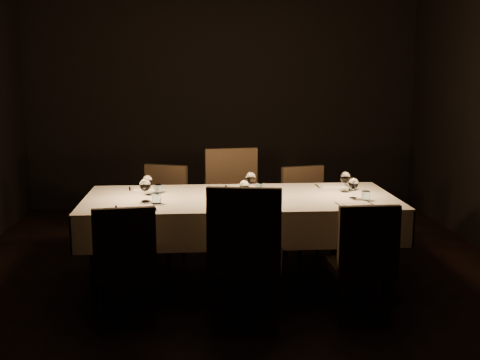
{
  "coord_description": "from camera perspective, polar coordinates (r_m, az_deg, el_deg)",
  "views": [
    {
      "loc": [
        -0.35,
        -4.78,
        1.77
      ],
      "look_at": [
        0.0,
        0.0,
        0.9
      ],
      "focal_mm": 45.0,
      "sensor_mm": 36.0,
      "label": 1
    }
  ],
  "objects": [
    {
      "name": "chair_near_center",
      "position": [
        4.13,
        0.53,
        -6.78
      ],
      "size": [
        0.57,
        0.57,
        1.03
      ],
      "rotation": [
        0.0,
        0.0,
        2.97
      ],
      "color": "black",
      "rests_on": "ground"
    },
    {
      "name": "place_setting_far_center",
      "position": [
        5.1,
        0.97,
        -0.29
      ],
      "size": [
        0.32,
        0.4,
        0.18
      ],
      "rotation": [
        0.0,
        0.0,
        -0.0
      ],
      "color": "silver",
      "rests_on": "dining_table"
    },
    {
      "name": "chair_near_right",
      "position": [
        4.32,
        11.65,
        -7.17
      ],
      "size": [
        0.43,
        0.43,
        0.88
      ],
      "rotation": [
        0.0,
        0.0,
        3.16
      ],
      "color": "black",
      "rests_on": "ground"
    },
    {
      "name": "chair_far_left",
      "position": [
        5.74,
        -7.39,
        -2.62
      ],
      "size": [
        0.55,
        0.55,
        0.89
      ],
      "rotation": [
        0.0,
        0.0,
        -0.38
      ],
      "color": "black",
      "rests_on": "ground"
    },
    {
      "name": "chair_far_center",
      "position": [
        5.67,
        -0.57,
        -1.93
      ],
      "size": [
        0.56,
        0.56,
        1.05
      ],
      "rotation": [
        0.0,
        0.0,
        0.13
      ],
      "color": "black",
      "rests_on": "ground"
    },
    {
      "name": "place_setting_near_center",
      "position": [
        4.67,
        0.57,
        -1.38
      ],
      "size": [
        0.29,
        0.39,
        0.16
      ],
      "rotation": [
        0.0,
        0.0,
        -0.09
      ],
      "color": "silver",
      "rests_on": "dining_table"
    },
    {
      "name": "dining_table",
      "position": [
        4.91,
        0.0,
        -2.45
      ],
      "size": [
        2.52,
        1.12,
        0.76
      ],
      "color": "black",
      "rests_on": "ground"
    },
    {
      "name": "chair_far_right",
      "position": [
        5.74,
        6.3,
        -2.67
      ],
      "size": [
        0.51,
        0.51,
        0.88
      ],
      "rotation": [
        0.0,
        0.0,
        0.24
      ],
      "color": "black",
      "rests_on": "ground"
    },
    {
      "name": "place_setting_far_right",
      "position": [
        5.24,
        9.74,
        -0.2
      ],
      "size": [
        0.31,
        0.4,
        0.17
      ],
      "rotation": [
        0.0,
        0.0,
        0.02
      ],
      "color": "silver",
      "rests_on": "dining_table"
    },
    {
      "name": "place_setting_far_left",
      "position": [
        5.1,
        -8.61,
        -0.48
      ],
      "size": [
        0.31,
        0.39,
        0.17
      ],
      "rotation": [
        0.0,
        0.0,
        0.15
      ],
      "color": "silver",
      "rests_on": "dining_table"
    },
    {
      "name": "room",
      "position": [
        4.8,
        0.0,
        7.05
      ],
      "size": [
        5.01,
        6.01,
        3.01
      ],
      "color": "black",
      "rests_on": "ground"
    },
    {
      "name": "place_setting_near_left",
      "position": [
        4.67,
        -9.0,
        -1.4
      ],
      "size": [
        0.34,
        0.41,
        0.18
      ],
      "rotation": [
        0.0,
        0.0,
        0.17
      ],
      "color": "silver",
      "rests_on": "dining_table"
    },
    {
      "name": "chair_near_left",
      "position": [
        4.26,
        -10.83,
        -7.41
      ],
      "size": [
        0.47,
        0.47,
        0.88
      ],
      "rotation": [
        0.0,
        0.0,
        3.27
      ],
      "color": "black",
      "rests_on": "ground"
    },
    {
      "name": "place_setting_near_right",
      "position": [
        4.83,
        11.04,
        -1.17
      ],
      "size": [
        0.31,
        0.39,
        0.17
      ],
      "rotation": [
        0.0,
        0.0,
        0.13
      ],
      "color": "silver",
      "rests_on": "dining_table"
    }
  ]
}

